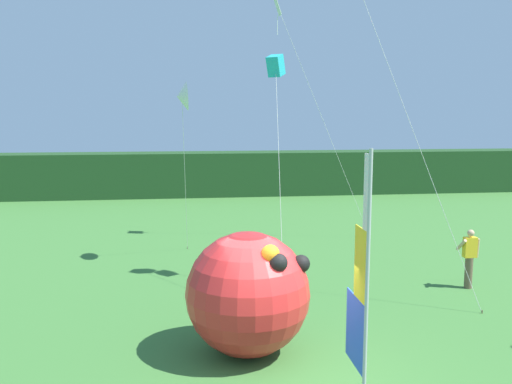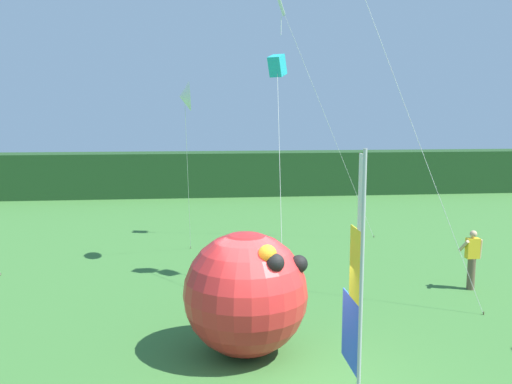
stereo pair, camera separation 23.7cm
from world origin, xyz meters
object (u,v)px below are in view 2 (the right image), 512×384
Objects in this scene: person_mid_field at (472,258)px; kite_cyan_box_5 at (277,67)px; banner_flag at (355,293)px; kite_white_diamond_4 at (290,30)px; kite_white_delta_1 at (185,97)px; inflatable_balloon at (246,293)px.

person_mid_field is 7.72m from kite_cyan_box_5.
kite_cyan_box_5 reaches higher than banner_flag.
person_mid_field is 10.54m from kite_white_diamond_4.
kite_white_delta_1 is at bearing 156.13° from person_mid_field.
banner_flag is at bearing -73.51° from kite_white_delta_1.
kite_cyan_box_5 is at bearing -103.56° from kite_white_diamond_4.
person_mid_field is 0.19× the size of kite_white_diamond_4.
kite_white_diamond_4 reaches higher than person_mid_field.
inflatable_balloon is at bearing -104.53° from kite_white_diamond_4.
banner_flag is 0.48× the size of kite_white_diamond_4.
banner_flag reaches higher than person_mid_field.
kite_white_delta_1 is 0.90× the size of kite_cyan_box_5.
kite_cyan_box_5 reaches higher than person_mid_field.
inflatable_balloon is at bearing -152.89° from person_mid_field.
person_mid_field is at bearing 27.11° from inflatable_balloon.
kite_white_delta_1 is at bearing 100.74° from inflatable_balloon.
banner_flag is 13.98m from kite_white_diamond_4.
person_mid_field is 9.94m from kite_white_delta_1.
inflatable_balloon is 0.28× the size of kite_white_diamond_4.
kite_white_diamond_4 is (-4.15, 6.54, 7.14)m from person_mid_field.
banner_flag is 8.10m from person_mid_field.
banner_flag is at bearing -130.65° from person_mid_field.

